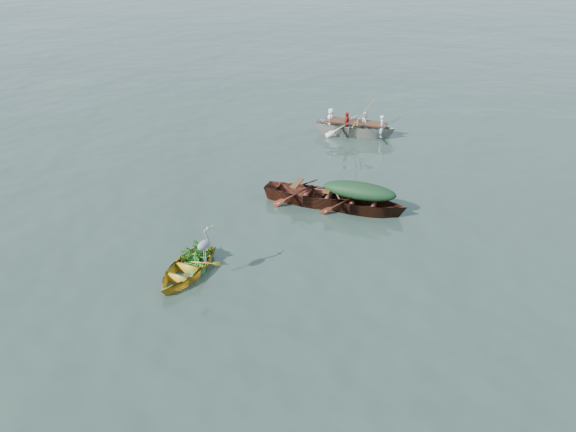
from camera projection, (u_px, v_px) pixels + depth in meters
name	position (u px, v px, depth m)	size (l,w,h in m)	color
ground	(188.00, 274.00, 13.97)	(140.00, 140.00, 0.00)	#32463B
yellow_dinghy	(186.00, 275.00, 13.93)	(1.21, 2.78, 0.73)	yellow
green_tarp_boat	(358.00, 211.00, 17.07)	(1.27, 4.08, 0.93)	#43170F
open_wooden_boat	(313.00, 204.00, 17.53)	(1.35, 4.33, 1.01)	#612A18
rowed_boat	(355.00, 136.00, 23.23)	(1.38, 4.59, 1.11)	beige
green_tarp_cover	(359.00, 189.00, 16.74)	(0.70, 2.24, 0.52)	#143119
thwart_benches	(313.00, 188.00, 17.29)	(0.81, 2.17, 0.04)	#573314
heron	(204.00, 250.00, 13.42)	(0.28, 0.40, 0.92)	#94969C
dinghy_weeds	(196.00, 242.00, 14.07)	(0.70, 0.90, 0.60)	#23751E
rowers	(356.00, 114.00, 22.80)	(1.24, 3.22, 0.76)	silver
oars	(356.00, 122.00, 22.96)	(2.60, 0.60, 0.06)	#A3793D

